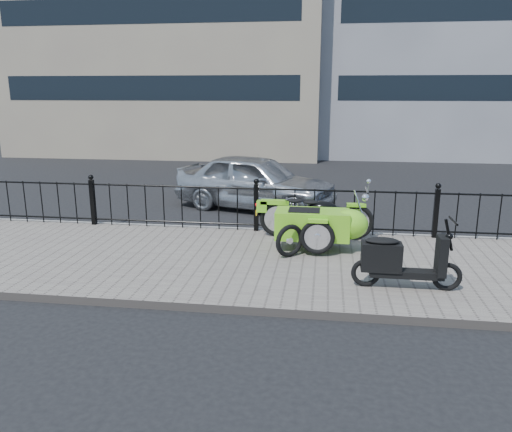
# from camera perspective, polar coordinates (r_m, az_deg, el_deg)

# --- Properties ---
(ground) EXTENTS (120.00, 120.00, 0.00)m
(ground) POSITION_cam_1_polar(r_m,az_deg,el_deg) (9.01, -1.13, -4.62)
(ground) COLOR black
(ground) RESTS_ON ground
(sidewalk) EXTENTS (30.00, 3.80, 0.12)m
(sidewalk) POSITION_cam_1_polar(r_m,az_deg,el_deg) (8.53, -1.66, -5.31)
(sidewalk) COLOR #696059
(sidewalk) RESTS_ON ground
(curb) EXTENTS (30.00, 0.10, 0.12)m
(curb) POSITION_cam_1_polar(r_m,az_deg,el_deg) (10.35, 0.14, -1.77)
(curb) COLOR gray
(curb) RESTS_ON ground
(iron_fence) EXTENTS (14.11, 0.11, 1.08)m
(iron_fence) POSITION_cam_1_polar(r_m,az_deg,el_deg) (10.09, 0.03, 0.90)
(iron_fence) COLOR black
(iron_fence) RESTS_ON sidewalk
(building_tan) EXTENTS (14.00, 8.01, 12.00)m
(building_tan) POSITION_cam_1_polar(r_m,az_deg,el_deg) (25.69, -9.30, 20.91)
(building_tan) COLOR gray
(building_tan) RESTS_ON ground
(motorcycle_sidecar) EXTENTS (2.28, 1.48, 0.98)m
(motorcycle_sidecar) POSITION_cam_1_polar(r_m,az_deg,el_deg) (9.06, 7.61, -0.72)
(motorcycle_sidecar) COLOR black
(motorcycle_sidecar) RESTS_ON sidewalk
(scooter) EXTENTS (1.56, 0.45, 1.06)m
(scooter) POSITION_cam_1_polar(r_m,az_deg,el_deg) (7.45, 16.04, -4.97)
(scooter) COLOR black
(scooter) RESTS_ON sidewalk
(spare_tire) EXTENTS (0.48, 0.45, 0.58)m
(spare_tire) POSITION_cam_1_polar(r_m,az_deg,el_deg) (8.55, 3.86, -2.84)
(spare_tire) COLOR black
(spare_tire) RESTS_ON sidewalk
(sedan_car) EXTENTS (4.35, 2.74, 1.38)m
(sedan_car) POSITION_cam_1_polar(r_m,az_deg,el_deg) (12.46, -0.05, 3.94)
(sedan_car) COLOR #ADB0B5
(sedan_car) RESTS_ON ground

